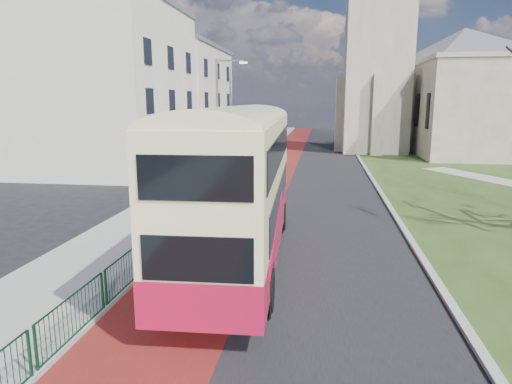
# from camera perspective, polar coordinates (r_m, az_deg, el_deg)

# --- Properties ---
(ground) EXTENTS (160.00, 160.00, 0.00)m
(ground) POSITION_cam_1_polar(r_m,az_deg,el_deg) (13.90, -3.10, -11.65)
(ground) COLOR black
(ground) RESTS_ON ground
(road_carriageway) EXTENTS (9.00, 120.00, 0.01)m
(road_carriageway) POSITION_cam_1_polar(r_m,az_deg,el_deg) (33.00, 6.28, 1.83)
(road_carriageway) COLOR black
(road_carriageway) RESTS_ON ground
(bus_lane) EXTENTS (3.40, 120.00, 0.01)m
(bus_lane) POSITION_cam_1_polar(r_m,az_deg,el_deg) (33.20, 1.62, 1.95)
(bus_lane) COLOR #591414
(bus_lane) RESTS_ON ground
(pavement_west) EXTENTS (4.00, 120.00, 0.12)m
(pavement_west) POSITION_cam_1_polar(r_m,az_deg,el_deg) (33.83, -4.79, 2.18)
(pavement_west) COLOR gray
(pavement_west) RESTS_ON ground
(kerb_west) EXTENTS (0.25, 120.00, 0.13)m
(kerb_west) POSITION_cam_1_polar(r_m,az_deg,el_deg) (33.44, -1.45, 2.12)
(kerb_west) COLOR #999993
(kerb_west) RESTS_ON ground
(kerb_east) EXTENTS (0.25, 80.00, 0.13)m
(kerb_east) POSITION_cam_1_polar(r_m,az_deg,el_deg) (35.13, 13.93, 2.24)
(kerb_east) COLOR #999993
(kerb_east) RESTS_ON ground
(pedestrian_railing) EXTENTS (0.07, 24.00, 1.12)m
(pedestrian_railing) POSITION_cam_1_polar(r_m,az_deg,el_deg) (18.10, -9.84, -4.44)
(pedestrian_railing) COLOR #0D3A20
(pedestrian_railing) RESTS_ON ground
(gothic_church) EXTENTS (16.38, 18.00, 40.00)m
(gothic_church) POSITION_cam_1_polar(r_m,az_deg,el_deg) (52.09, 20.38, 19.19)
(gothic_church) COLOR gray
(gothic_church) RESTS_ON ground
(street_block_near) EXTENTS (10.30, 14.30, 13.00)m
(street_block_near) POSITION_cam_1_polar(r_m,az_deg,el_deg) (38.31, -17.81, 12.45)
(street_block_near) COLOR beige
(street_block_near) RESTS_ON ground
(street_block_far) EXTENTS (10.30, 16.30, 11.50)m
(street_block_far) POSITION_cam_1_polar(r_m,az_deg,el_deg) (53.18, -10.12, 11.54)
(street_block_far) COLOR beige
(street_block_far) RESTS_ON ground
(streetlamp) EXTENTS (2.13, 0.18, 8.00)m
(streetlamp) POSITION_cam_1_polar(r_m,az_deg,el_deg) (31.32, -4.58, 9.79)
(streetlamp) COLOR gray
(streetlamp) RESTS_ON pavement_west
(bus) EXTENTS (3.27, 12.15, 5.04)m
(bus) POSITION_cam_1_polar(r_m,az_deg,el_deg) (15.17, -2.24, 1.65)
(bus) COLOR #AD1032
(bus) RESTS_ON ground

